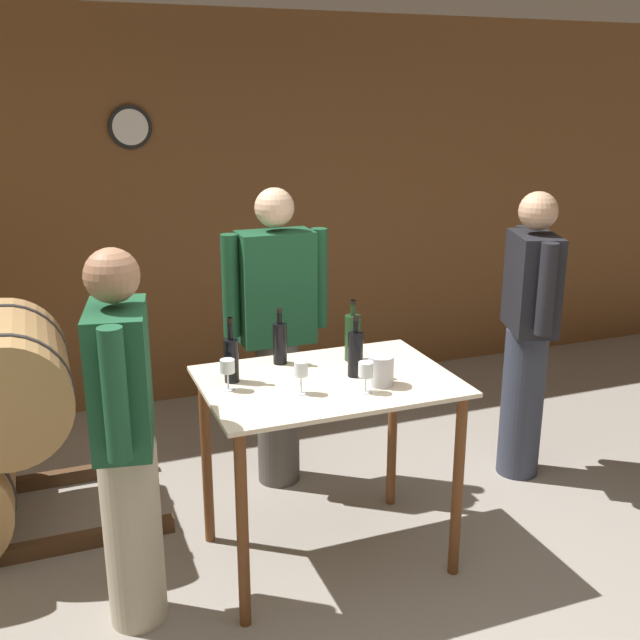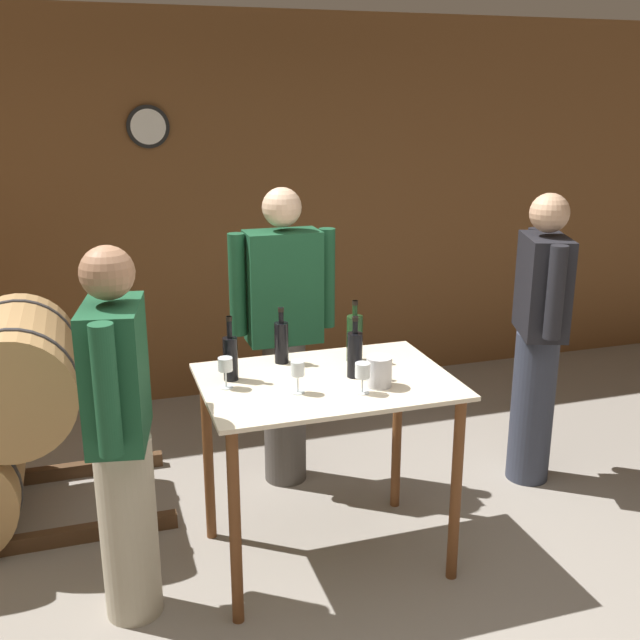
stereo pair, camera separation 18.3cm
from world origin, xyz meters
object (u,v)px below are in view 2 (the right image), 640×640
object	(u,v)px
person_visitor_bearded	(539,335)
wine_glass_near_center	(298,370)
wine_bottle_far_left	(230,356)
wine_bottle_center	(355,353)
wine_glass_near_right	(363,372)
ice_bucket	(379,372)
wine_glass_near_left	(225,366)
wine_bottle_right	(355,337)
person_visitor_with_scarf	(121,432)
wine_bottle_left	(281,341)
person_host	(284,332)

from	to	relation	value
person_visitor_bearded	wine_glass_near_center	bearing A→B (deg)	-161.81
wine_bottle_far_left	wine_bottle_center	world-z (taller)	wine_bottle_far_left
wine_glass_near_right	ice_bucket	world-z (taller)	wine_glass_near_right
wine_glass_near_right	ice_bucket	xyz separation A→B (m)	(0.10, 0.05, -0.03)
wine_bottle_center	person_visitor_bearded	size ratio (longest dim) A/B	0.17
wine_glass_near_right	wine_glass_near_left	bearing A→B (deg)	156.68
wine_bottle_right	person_visitor_with_scarf	size ratio (longest dim) A/B	0.19
wine_bottle_right	wine_glass_near_center	world-z (taller)	wine_bottle_right
wine_bottle_left	wine_glass_near_center	xyz separation A→B (m)	(-0.03, -0.39, -0.00)
ice_bucket	person_visitor_with_scarf	world-z (taller)	person_visitor_with_scarf
wine_bottle_left	person_visitor_with_scarf	world-z (taller)	person_visitor_with_scarf
wine_bottle_center	person_host	xyz separation A→B (m)	(-0.12, 0.82, -0.14)
wine_bottle_left	wine_glass_near_center	distance (m)	0.39
wine_glass_near_left	person_host	world-z (taller)	person_host
person_host	wine_bottle_left	bearing A→B (deg)	-105.83
wine_glass_near_right	person_visitor_bearded	xyz separation A→B (m)	(1.27, 0.59, -0.14)
wine_bottle_left	wine_bottle_center	distance (m)	0.39
wine_bottle_far_left	person_host	xyz separation A→B (m)	(0.43, 0.68, -0.14)
wine_glass_near_left	person_visitor_bearded	distance (m)	1.85
wine_bottle_center	wine_bottle_left	bearing A→B (deg)	133.67
wine_bottle_right	wine_glass_near_right	size ratio (longest dim) A/B	2.19
person_host	person_visitor_bearded	xyz separation A→B (m)	(1.35, -0.42, -0.02)
wine_glass_near_right	ice_bucket	bearing A→B (deg)	28.46
wine_bottle_far_left	wine_bottle_left	xyz separation A→B (m)	(0.27, 0.15, -0.00)
ice_bucket	person_visitor_with_scarf	xyz separation A→B (m)	(-1.11, 0.02, -0.14)
ice_bucket	person_visitor_with_scarf	distance (m)	1.12
wine_bottle_left	person_host	bearing A→B (deg)	74.17
wine_glass_near_left	wine_glass_near_right	size ratio (longest dim) A/B	1.02
wine_glass_near_center	wine_glass_near_right	world-z (taller)	wine_glass_near_center
wine_bottle_left	person_visitor_with_scarf	size ratio (longest dim) A/B	0.17
wine_bottle_right	person_host	distance (m)	0.66
wine_bottle_center	wine_bottle_right	size ratio (longest dim) A/B	0.95
wine_glass_near_right	person_host	xyz separation A→B (m)	(-0.08, 1.01, -0.13)
wine_bottle_right	wine_glass_near_left	world-z (taller)	wine_bottle_right
person_host	person_visitor_bearded	bearing A→B (deg)	-17.31
wine_glass_near_right	person_host	world-z (taller)	person_host
wine_bottle_left	wine_glass_near_left	xyz separation A→B (m)	(-0.31, -0.24, -0.01)
wine_glass_near_left	wine_bottle_far_left	bearing A→B (deg)	66.03
wine_bottle_right	ice_bucket	xyz separation A→B (m)	(-0.01, -0.34, -0.05)
wine_glass_near_center	wine_glass_near_right	bearing A→B (deg)	-18.18
wine_glass_near_left	person_visitor_bearded	world-z (taller)	person_visitor_bearded
wine_glass_near_right	person_visitor_bearded	bearing A→B (deg)	24.95
wine_bottle_center	ice_bucket	xyz separation A→B (m)	(0.06, -0.14, -0.04)
person_visitor_with_scarf	wine_glass_near_center	bearing A→B (deg)	1.22
wine_glass_near_center	person_visitor_with_scarf	world-z (taller)	person_visitor_with_scarf
wine_bottle_left	person_host	xyz separation A→B (m)	(0.15, 0.53, -0.14)
wine_bottle_left	wine_glass_near_right	size ratio (longest dim) A/B	2.00
person_host	wine_glass_near_right	bearing A→B (deg)	-85.44
wine_bottle_far_left	wine_bottle_right	xyz separation A→B (m)	(0.62, 0.07, 0.01)
wine_bottle_far_left	wine_bottle_center	bearing A→B (deg)	-13.63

